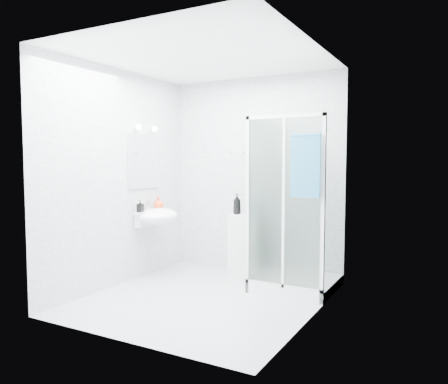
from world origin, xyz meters
The scene contains 12 objects.
room centered at (0.00, 0.00, 1.30)m, with size 2.40×2.60×2.60m.
shower_enclosure centered at (0.67, 0.77, 0.45)m, with size 0.90×0.95×2.00m.
wall_basin centered at (-0.99, 0.45, 0.80)m, with size 0.46×0.56×0.35m.
mirror centered at (-1.19, 0.45, 1.50)m, with size 0.02×0.60×0.70m, color white.
vanity_lights centered at (-1.14, 0.45, 1.92)m, with size 0.10×0.40×0.08m.
wall_hooks centered at (-0.25, 1.26, 1.62)m, with size 0.23×0.06×0.03m.
storage_cabinet centered at (-0.03, 1.04, 0.41)m, with size 0.37×0.38×0.82m.
hand_towel centered at (1.00, 0.36, 1.47)m, with size 0.31×0.05×0.67m.
shampoo_bottle_a centered at (-0.11, 0.98, 0.95)m, with size 0.10×0.10×0.27m, color black.
shampoo_bottle_b centered at (0.05, 1.07, 0.94)m, with size 0.11×0.11×0.24m, color #0C1A4B.
soap_dispenser_orange centered at (-1.09, 0.62, 0.95)m, with size 0.13×0.13×0.17m, color #EA471B.
soap_dispenser_black centered at (-1.10, 0.26, 0.94)m, with size 0.07×0.07×0.15m, color black.
Camera 1 is at (2.43, -4.01, 1.51)m, focal length 35.00 mm.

